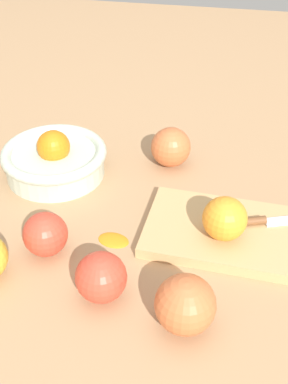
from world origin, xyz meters
name	(u,v)px	position (x,y,z in m)	size (l,w,h in m)	color
ground_plane	(145,220)	(0.00, 0.00, 0.00)	(2.40, 2.40, 0.00)	tan
bowl	(55,159)	(-0.19, 0.10, 0.03)	(0.20, 0.20, 0.09)	beige
cutting_board	(225,232)	(0.13, -0.02, 0.01)	(0.26, 0.17, 0.02)	tan
orange_on_board	(225,219)	(0.13, -0.04, 0.05)	(0.07, 0.07, 0.07)	orange
knife	(272,221)	(0.21, 0.01, 0.02)	(0.15, 0.07, 0.01)	silver
apple_front_left_2	(45,234)	(-0.14, -0.10, 0.04)	(0.07, 0.07, 0.07)	#D6422D
apple_back_center	(171,147)	(0.02, 0.18, 0.04)	(0.08, 0.08, 0.08)	#CC6638
apple_front_center	(101,277)	(-0.03, -0.18, 0.04)	(0.07, 0.07, 0.07)	#D6422D
apple_front_right	(185,304)	(0.09, -0.21, 0.04)	(0.08, 0.08, 0.08)	#CC6638
citrus_peel	(113,239)	(-0.04, -0.06, 0.00)	(0.05, 0.04, 0.01)	orange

